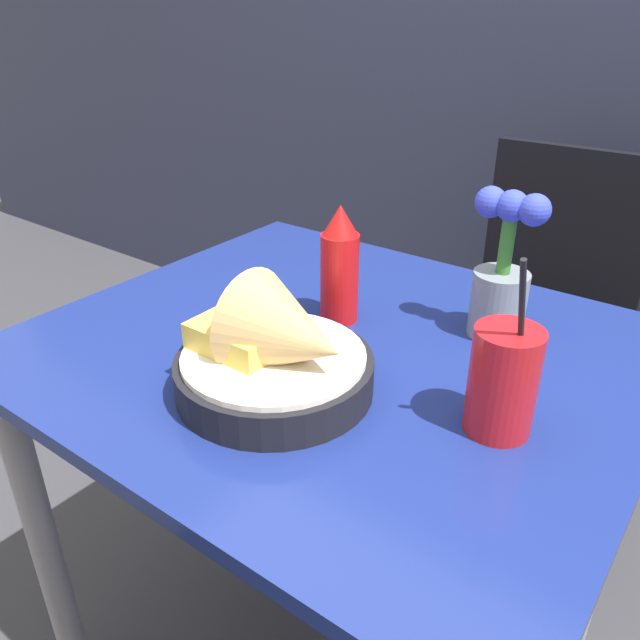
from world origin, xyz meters
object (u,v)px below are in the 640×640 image
ketchup_bottle (340,266)px  drink_cup (502,384)px  flower_vase (502,276)px  chair_far_window (543,307)px  food_basket (279,356)px

ketchup_bottle → drink_cup: (0.32, -0.12, -0.03)m
ketchup_bottle → flower_vase: size_ratio=0.84×
chair_far_window → food_basket: food_basket is taller
drink_cup → ketchup_bottle: bearing=158.9°
food_basket → flower_vase: size_ratio=1.15×
ketchup_bottle → flower_vase: flower_vase is taller
drink_cup → flower_vase: bearing=113.3°
chair_far_window → drink_cup: (0.20, -0.85, 0.29)m
chair_far_window → drink_cup: size_ratio=3.90×
flower_vase → ketchup_bottle: bearing=-155.3°
food_basket → ketchup_bottle: (-0.06, 0.22, 0.04)m
food_basket → ketchup_bottle: bearing=105.5°
food_basket → drink_cup: 0.28m
chair_far_window → food_basket: size_ratio=3.50×
food_basket → flower_vase: flower_vase is taller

